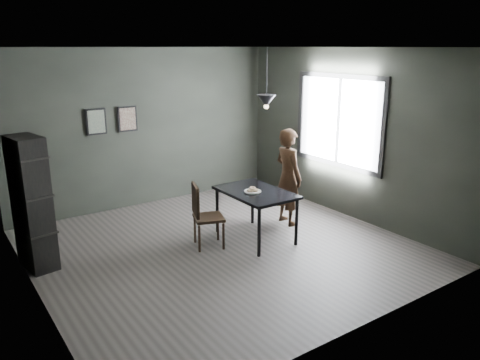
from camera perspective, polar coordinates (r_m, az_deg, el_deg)
ground at (r=6.86m, az=-2.18°, el=-8.20°), size 5.00×5.00×0.00m
back_wall at (r=8.60m, az=-11.37°, el=6.23°), size 5.00×0.10×2.80m
ceiling at (r=6.26m, az=-2.46°, el=15.87°), size 5.00×5.00×0.02m
window_assembly at (r=8.10m, az=11.91°, el=7.04°), size 0.04×1.96×1.56m
cafe_table at (r=6.94m, az=1.93°, el=-1.98°), size 0.80×1.20×0.75m
white_plate at (r=6.86m, az=1.55°, el=-1.45°), size 0.23×0.23×0.01m
donut_pile at (r=6.85m, az=1.55°, el=-1.18°), size 0.17×0.12×0.07m
woman at (r=7.57m, az=5.89°, el=0.39°), size 0.42×0.60×1.58m
wood_chair at (r=6.71m, az=-4.56°, el=-3.88°), size 0.52×0.52×0.94m
shelf_unit at (r=6.54m, az=-24.05°, el=-2.68°), size 0.42×0.63×1.75m
pendant_lamp at (r=6.88m, az=3.23°, el=9.61°), size 0.28×0.28×0.86m
framed_print_left at (r=8.22m, az=-17.14°, el=6.81°), size 0.34×0.04×0.44m
framed_print_right at (r=8.40m, az=-13.56°, el=7.26°), size 0.34×0.04×0.44m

